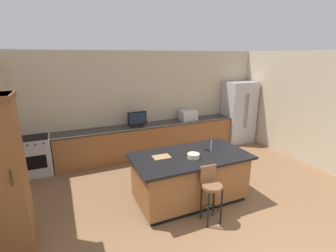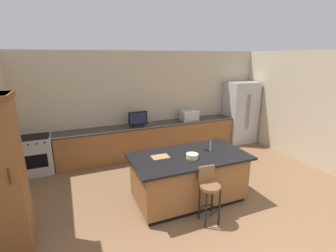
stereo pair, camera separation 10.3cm
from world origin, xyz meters
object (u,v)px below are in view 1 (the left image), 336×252
kitchen_island (190,177)px  tv_remote (188,156)px  cabinet_tower (0,176)px  cutting_board (162,157)px  microwave (188,115)px  cell_phone (208,150)px  fruit_bowl (193,156)px  range_oven (35,156)px  tv_monitor (137,120)px  bar_stool_center (211,190)px  refrigerator (238,112)px

kitchen_island → tv_remote: tv_remote is taller
cabinet_tower → cutting_board: cabinet_tower is taller
kitchen_island → microwave: bearing=62.5°
cell_phone → tv_remote: bearing=166.5°
fruit_bowl → cutting_board: fruit_bowl is taller
microwave → kitchen_island: bearing=-117.5°
fruit_bowl → cutting_board: size_ratio=0.71×
cabinet_tower → tv_remote: 2.91m
microwave → range_oven: bearing=-180.0°
kitchen_island → cell_phone: size_ratio=14.58×
tv_monitor → bar_stool_center: size_ratio=0.52×
range_oven → tv_monitor: size_ratio=1.79×
bar_stool_center → tv_monitor: bearing=99.1°
refrigerator → tv_remote: size_ratio=11.42×
cabinet_tower → bar_stool_center: (2.96, -0.59, -0.60)m
cabinet_tower → cell_phone: (3.40, 0.20, -0.24)m
cell_phone → microwave: bearing=43.9°
cabinet_tower → tv_monitor: bearing=43.4°
bar_stool_center → cell_phone: bar_stool_center is taller
refrigerator → microwave: refrigerator is taller
kitchen_island → cell_phone: 0.64m
tv_monitor → tv_remote: size_ratio=3.00×
range_oven → microwave: (4.08, 0.00, 0.58)m
cabinet_tower → microwave: bearing=31.2°
bar_stool_center → cell_phone: (0.44, 0.79, 0.36)m
tv_remote → cutting_board: 0.50m
kitchen_island → fruit_bowl: fruit_bowl is taller
range_oven → microwave: microwave is taller
bar_stool_center → refrigerator: bearing=48.9°
kitchen_island → fruit_bowl: bearing=-96.6°
microwave → tv_remote: size_ratio=2.82×
range_oven → cutting_board: (2.27, -2.34, 0.49)m
fruit_bowl → cutting_board: (-0.52, 0.25, -0.03)m
bar_stool_center → cutting_board: 1.05m
tv_remote → kitchen_island: bearing=27.2°
cabinet_tower → tv_remote: bearing=1.7°
tv_remote → cabinet_tower: bearing=177.3°
microwave → fruit_bowl: bearing=-116.5°
microwave → cutting_board: bearing=-127.8°
kitchen_island → range_oven: kitchen_island is taller
bar_stool_center → tv_remote: (-0.06, 0.68, 0.36)m
kitchen_island → fruit_bowl: (-0.02, -0.15, 0.50)m
tv_monitor → tv_remote: 2.45m
cabinet_tower → microwave: (4.23, 2.57, -0.14)m
microwave → refrigerator: bearing=-1.3°
microwave → tv_monitor: tv_monitor is taller
kitchen_island → cutting_board: (-0.54, 0.11, 0.47)m
kitchen_island → microwave: microwave is taller
cabinet_tower → microwave: size_ratio=4.73×
tv_remote → tv_monitor: bearing=91.1°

